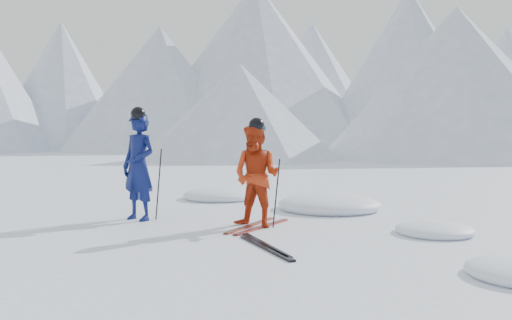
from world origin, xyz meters
The scene contains 12 objects.
ground centered at (0.00, 0.00, 0.00)m, with size 160.00×160.00×0.00m, color white.
skier_blue centered at (-3.22, -0.51, 0.97)m, with size 0.71×0.46×1.94m, color #0D164F.
skier_red centered at (-1.05, 0.07, 0.86)m, with size 0.84×0.65×1.73m, color #BA2F0E.
pole_blue_left centered at (-3.52, -0.36, 0.65)m, with size 0.02×0.02×1.29m, color black.
pole_blue_right centered at (-2.97, -0.26, 0.65)m, with size 0.02×0.02×1.29m, color black.
pole_red_left centered at (-1.35, 0.32, 0.58)m, with size 0.02×0.02×1.15m, color black.
pole_red_right centered at (-0.75, 0.22, 0.58)m, with size 0.02×0.02×1.15m, color black.
ski_worn_left centered at (-1.17, 0.07, 0.01)m, with size 0.09×1.70×0.03m, color black.
ski_worn_right centered at (-0.93, 0.07, 0.01)m, with size 0.09×1.70×0.03m, color black.
ski_loose_a centered at (-0.12, -1.12, 0.01)m, with size 0.09×1.70×0.03m, color black.
ski_loose_b centered at (-0.02, -1.27, 0.01)m, with size 0.09×1.70×0.03m, color black.
snow_lumps centered at (-1.04, 2.09, 0.00)m, with size 8.55×5.21×0.46m.
Camera 1 is at (3.91, -7.46, 1.60)m, focal length 38.00 mm.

